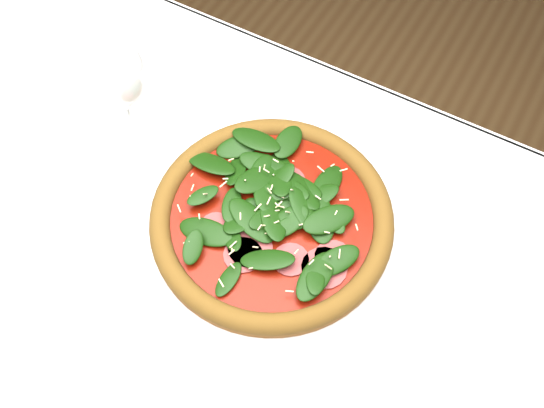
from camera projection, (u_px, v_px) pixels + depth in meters
The scene contains 5 objects.
ground at pixel (233, 400), 1.44m from camera, with size 6.00×6.00×0.00m, color brown.
dining_table at pixel (209, 296), 0.88m from camera, with size 1.21×0.81×0.75m.
plate at pixel (272, 224), 0.82m from camera, with size 0.38×0.38×0.02m.
pizza at pixel (272, 216), 0.80m from camera, with size 0.41×0.41×0.04m.
wine_glass at pixel (117, 77), 0.78m from camera, with size 0.08×0.08×0.20m.
Camera 1 is at (0.25, -0.25, 1.48)m, focal length 40.00 mm.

